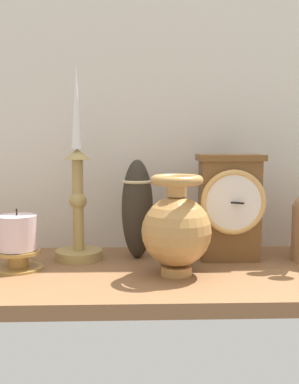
# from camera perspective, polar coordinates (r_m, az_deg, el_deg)

# --- Properties ---
(ground_plane) EXTENTS (1.00, 0.36, 0.02)m
(ground_plane) POSITION_cam_1_polar(r_m,az_deg,el_deg) (0.85, -1.43, -10.22)
(ground_plane) COLOR brown
(back_wall) EXTENTS (1.20, 0.02, 0.65)m
(back_wall) POSITION_cam_1_polar(r_m,az_deg,el_deg) (1.01, -1.59, 11.69)
(back_wall) COLOR silver
(back_wall) RESTS_ON ground_plane
(mantel_clock) EXTENTS (0.12, 0.10, 0.20)m
(mantel_clock) POSITION_cam_1_polar(r_m,az_deg,el_deg) (0.91, 9.78, -1.68)
(mantel_clock) COLOR brown
(mantel_clock) RESTS_ON ground_plane
(candlestick_tall_left) EXTENTS (0.09, 0.09, 0.37)m
(candlestick_tall_left) POSITION_cam_1_polar(r_m,az_deg,el_deg) (0.91, -8.75, -0.96)
(candlestick_tall_left) COLOR #A78C4F
(candlestick_tall_left) RESTS_ON ground_plane
(brass_vase_bulbous) EXTENTS (0.12, 0.12, 0.17)m
(brass_vase_bulbous) POSITION_cam_1_polar(r_m,az_deg,el_deg) (0.80, 3.33, -4.45)
(brass_vase_bulbous) COLOR #B78246
(brass_vase_bulbous) RESTS_ON ground_plane
(pillar_candle_front) EXTENTS (0.09, 0.09, 0.11)m
(pillar_candle_front) POSITION_cam_1_polar(r_m,az_deg,el_deg) (0.87, -15.85, -5.86)
(pillar_candle_front) COLOR #AE843F
(pillar_candle_front) RESTS_ON ground_plane
(tall_ceramic_vase) EXTENTS (0.06, 0.06, 0.19)m
(tall_ceramic_vase) POSITION_cam_1_polar(r_m,az_deg,el_deg) (0.91, -1.77, -2.01)
(tall_ceramic_vase) COLOR #2F281F
(tall_ceramic_vase) RESTS_ON ground_plane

